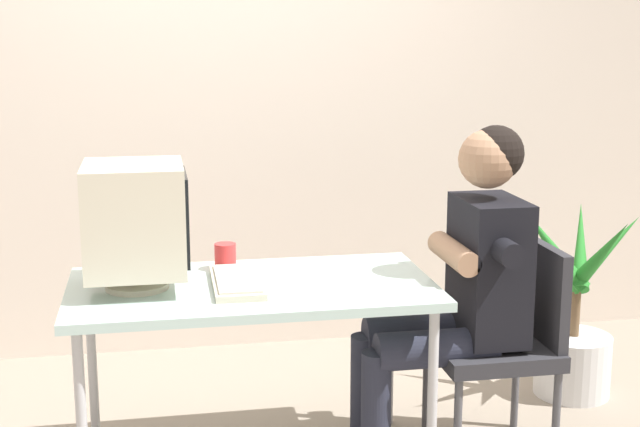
{
  "coord_description": "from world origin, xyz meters",
  "views": [
    {
      "loc": [
        -0.34,
        -3.13,
        1.63
      ],
      "look_at": [
        0.25,
        0.0,
        0.97
      ],
      "focal_mm": 50.93,
      "sensor_mm": 36.0,
      "label": 1
    }
  ],
  "objects_px": {
    "potted_plant": "(575,329)",
    "crt_monitor": "(136,219)",
    "keyboard": "(237,282)",
    "desk_mug": "(225,256)",
    "person_seated": "(459,281)",
    "desk": "(252,298)",
    "office_chair": "(507,335)"
  },
  "relations": [
    {
      "from": "potted_plant",
      "to": "crt_monitor",
      "type": "bearing_deg",
      "value": -167.6
    },
    {
      "from": "keyboard",
      "to": "desk_mug",
      "type": "distance_m",
      "value": 0.24
    },
    {
      "from": "desk_mug",
      "to": "person_seated",
      "type": "bearing_deg",
      "value": -16.91
    },
    {
      "from": "desk",
      "to": "person_seated",
      "type": "height_order",
      "value": "person_seated"
    },
    {
      "from": "desk",
      "to": "office_chair",
      "type": "xyz_separation_m",
      "value": [
        0.96,
        -0.04,
        -0.19
      ]
    },
    {
      "from": "person_seated",
      "to": "potted_plant",
      "type": "xyz_separation_m",
      "value": [
        0.71,
        0.47,
        -0.39
      ]
    },
    {
      "from": "desk",
      "to": "desk_mug",
      "type": "bearing_deg",
      "value": 109.24
    },
    {
      "from": "person_seated",
      "to": "crt_monitor",
      "type": "bearing_deg",
      "value": 177.11
    },
    {
      "from": "potted_plant",
      "to": "desk_mug",
      "type": "bearing_deg",
      "value": -172.12
    },
    {
      "from": "desk_mug",
      "to": "potted_plant",
      "type": "bearing_deg",
      "value": 7.88
    },
    {
      "from": "keyboard",
      "to": "person_seated",
      "type": "bearing_deg",
      "value": -1.79
    },
    {
      "from": "desk",
      "to": "crt_monitor",
      "type": "distance_m",
      "value": 0.5
    },
    {
      "from": "desk",
      "to": "desk_mug",
      "type": "distance_m",
      "value": 0.26
    },
    {
      "from": "crt_monitor",
      "to": "office_chair",
      "type": "distance_m",
      "value": 1.45
    },
    {
      "from": "potted_plant",
      "to": "desk_mug",
      "type": "xyz_separation_m",
      "value": [
        -1.56,
        -0.22,
        0.46
      ]
    },
    {
      "from": "keyboard",
      "to": "office_chair",
      "type": "distance_m",
      "value": 1.05
    },
    {
      "from": "crt_monitor",
      "to": "keyboard",
      "type": "distance_m",
      "value": 0.42
    },
    {
      "from": "office_chair",
      "to": "crt_monitor",
      "type": "bearing_deg",
      "value": 177.53
    },
    {
      "from": "desk",
      "to": "potted_plant",
      "type": "height_order",
      "value": "potted_plant"
    },
    {
      "from": "office_chair",
      "to": "desk_mug",
      "type": "bearing_deg",
      "value": 166.13
    },
    {
      "from": "desk",
      "to": "person_seated",
      "type": "bearing_deg",
      "value": -2.76
    },
    {
      "from": "potted_plant",
      "to": "desk_mug",
      "type": "distance_m",
      "value": 1.64
    },
    {
      "from": "desk",
      "to": "crt_monitor",
      "type": "bearing_deg",
      "value": 176.86
    },
    {
      "from": "office_chair",
      "to": "potted_plant",
      "type": "distance_m",
      "value": 0.72
    },
    {
      "from": "keyboard",
      "to": "office_chair",
      "type": "relative_size",
      "value": 0.51
    },
    {
      "from": "keyboard",
      "to": "desk_mug",
      "type": "xyz_separation_m",
      "value": [
        -0.02,
        0.23,
        0.04
      ]
    },
    {
      "from": "crt_monitor",
      "to": "keyboard",
      "type": "relative_size",
      "value": 1.07
    },
    {
      "from": "office_chair",
      "to": "potted_plant",
      "type": "height_order",
      "value": "potted_plant"
    },
    {
      "from": "person_seated",
      "to": "potted_plant",
      "type": "relative_size",
      "value": 1.45
    },
    {
      "from": "office_chair",
      "to": "potted_plant",
      "type": "xyz_separation_m",
      "value": [
        0.52,
        0.47,
        -0.17
      ]
    },
    {
      "from": "desk_mug",
      "to": "desk",
      "type": "bearing_deg",
      "value": -70.76
    },
    {
      "from": "office_chair",
      "to": "person_seated",
      "type": "xyz_separation_m",
      "value": [
        -0.2,
        0.0,
        0.23
      ]
    }
  ]
}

